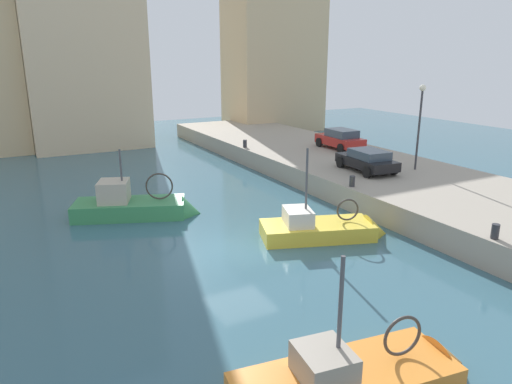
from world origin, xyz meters
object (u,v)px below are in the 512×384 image
fishing_boat_green (137,213)px  mooring_bollard_south (495,231)px  quay_streetlamp (420,113)px  fishing_boat_yellow (325,235)px  mooring_bollard_mid (352,181)px  parked_car_red (340,139)px  mooring_bollard_north (245,144)px  parked_car_black (367,160)px

fishing_boat_green → mooring_bollard_south: (9.94, -12.07, 1.32)m
fishing_boat_green → quay_streetlamp: size_ratio=1.31×
fishing_boat_green → fishing_boat_yellow: size_ratio=1.09×
fishing_boat_green → mooring_bollard_mid: (9.94, -4.07, 1.32)m
parked_car_red → mooring_bollard_north: bearing=147.2°
fishing_boat_green → mooring_bollard_south: fishing_boat_green is taller
fishing_boat_green → mooring_bollard_mid: 10.82m
parked_car_red → mooring_bollard_mid: (-5.71, -8.32, -0.44)m
fishing_boat_yellow → quay_streetlamp: bearing=22.5°
parked_car_black → mooring_bollard_north: parked_car_black is taller
quay_streetlamp → parked_car_black: bearing=160.8°
fishing_boat_green → mooring_bollard_mid: bearing=-22.3°
mooring_bollard_south → mooring_bollard_north: same height
mooring_bollard_mid → quay_streetlamp: (5.65, 1.21, 2.98)m
parked_car_black → parked_car_red: bearing=65.0°
mooring_bollard_north → parked_car_black: bearing=-73.8°
mooring_bollard_north → quay_streetlamp: bearing=-62.4°
mooring_bollard_south → mooring_bollard_north: 20.00m
fishing_boat_yellow → fishing_boat_green: bearing=134.3°
fishing_boat_yellow → parked_car_black: fishing_boat_yellow is taller
parked_car_red → mooring_bollard_mid: size_ratio=7.05×
parked_car_red → mooring_bollard_south: parked_car_red is taller
parked_car_black → mooring_bollard_north: size_ratio=7.24×
fishing_boat_green → parked_car_black: fishing_boat_green is taller
parked_car_red → mooring_bollard_south: size_ratio=7.05×
mooring_bollard_mid → quay_streetlamp: bearing=12.1°
fishing_boat_green → fishing_boat_yellow: fishing_boat_yellow is taller
mooring_bollard_mid → parked_car_red: bearing=55.5°
mooring_bollard_mid → mooring_bollard_north: size_ratio=1.00×
fishing_boat_green → quay_streetlamp: quay_streetlamp is taller
parked_car_red → fishing_boat_green: bearing=-164.8°
fishing_boat_yellow → mooring_bollard_mid: size_ratio=10.63×
mooring_bollard_north → fishing_boat_green: bearing=-141.4°
parked_car_red → mooring_bollard_south: (-5.71, -16.32, -0.44)m
mooring_bollard_south → quay_streetlamp: size_ratio=0.11×
mooring_bollard_north → quay_streetlamp: size_ratio=0.11×
mooring_bollard_mid → fishing_boat_green: bearing=157.7°
mooring_bollard_mid → fishing_boat_yellow: bearing=-143.4°
fishing_boat_yellow → mooring_bollard_south: size_ratio=10.63×
fishing_boat_yellow → parked_car_red: size_ratio=1.51×
fishing_boat_green → parked_car_red: (15.65, 4.26, 1.76)m
parked_car_red → mooring_bollard_mid: parked_car_red is taller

